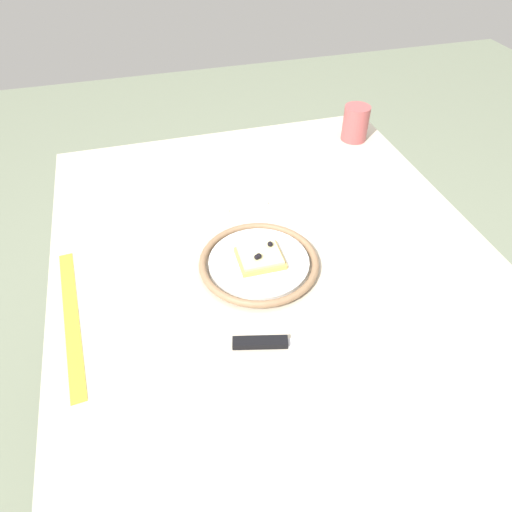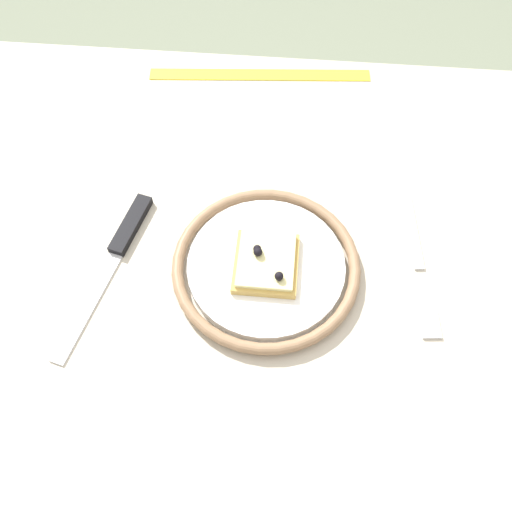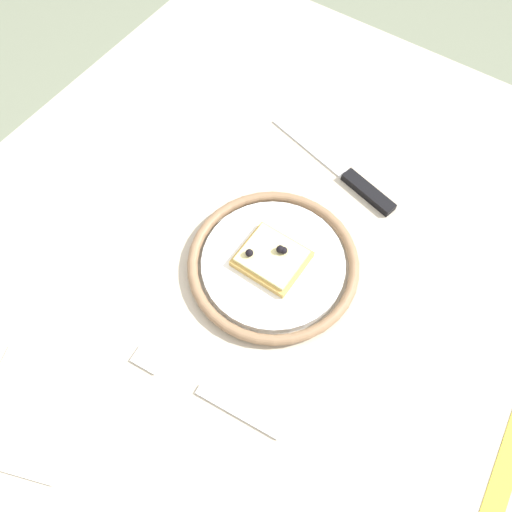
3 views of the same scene
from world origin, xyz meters
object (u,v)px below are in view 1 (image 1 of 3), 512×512
Objects in this scene: dining_table at (275,289)px; knife at (280,342)px; plate at (259,263)px; napkin at (274,169)px; cup at (356,123)px; fork at (225,210)px; pizza_slice_near at (260,257)px; measuring_tape at (71,318)px.

dining_table is 4.44× the size of knife.
plate is 0.35m from napkin.
dining_table is 0.54m from cup.
knife is 0.37m from fork.
pizza_slice_near is 0.56m from cup.
plate is at bearing 7.05° from fork.
pizza_slice_near is 0.19m from fork.
pizza_slice_near is at bearing 91.45° from plate.
fork is 2.19× the size of cup.
cup reaches higher than plate.
pizza_slice_near is (0.02, -0.04, 0.12)m from dining_table.
knife is 1.78× the size of napkin.
knife is (0.20, -0.06, 0.10)m from dining_table.
dining_table is 0.23m from knife.
pizza_slice_near is 0.19m from knife.
fork is at bearing -159.41° from dining_table.
cup is (-0.22, 0.41, 0.04)m from fork.
pizza_slice_near is at bearing -43.00° from cup.
measuring_tape is at bearing -84.08° from pizza_slice_near.
fork and napkin have the same top height.
plate is at bearing -67.98° from dining_table.
fork is at bearing -172.15° from pizza_slice_near.
knife is at bearing -6.05° from pizza_slice_near.
knife is at bearing -5.24° from plate.
cup is 0.86m from measuring_tape.
dining_table is 12.30× the size of pizza_slice_near.
pizza_slice_near is at bearing 91.58° from measuring_tape.
napkin is (-0.36, 0.48, 0.00)m from measuring_tape.
knife reaches higher than napkin.
measuring_tape is (0.04, -0.35, -0.02)m from pizza_slice_near.
dining_table is 11.43× the size of cup.
plate is at bearing 91.62° from measuring_tape.
fork is (-0.17, -0.06, 0.10)m from dining_table.
fork is at bearing -61.48° from cup.
measuring_tape is (-0.15, -0.33, -0.00)m from knife.
napkin is at bearing 130.82° from fork.
pizza_slice_near is (-0.00, 0.00, 0.01)m from plate.
knife reaches higher than fork.
cup is at bearing 136.81° from plate.
dining_table is at bearing 163.96° from knife.
pizza_slice_near is 0.25× the size of measuring_tape.
plate is 0.56m from cup.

